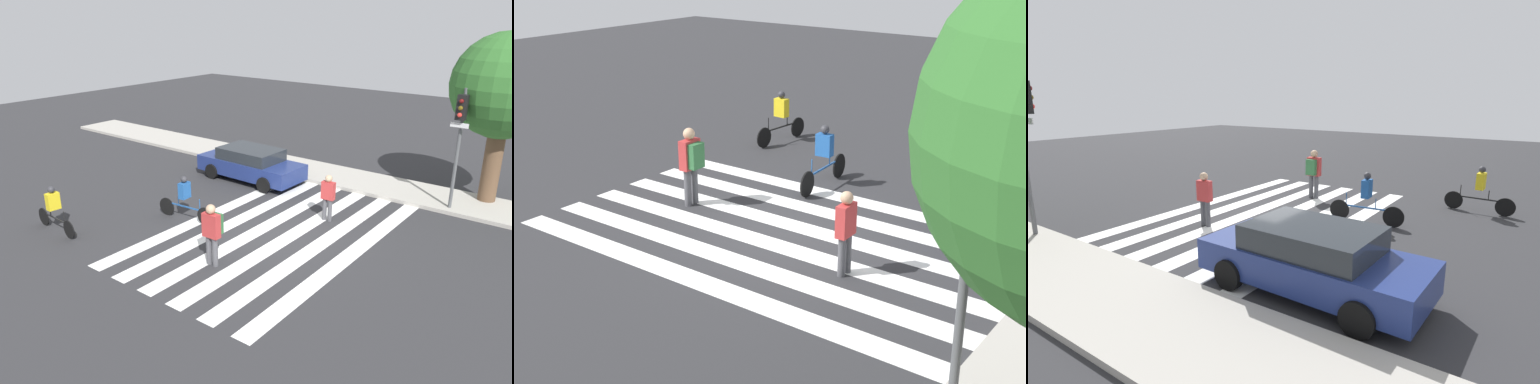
% 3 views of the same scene
% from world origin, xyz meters
% --- Properties ---
extents(ground_plane, '(60.00, 60.00, 0.00)m').
position_xyz_m(ground_plane, '(0.00, 0.00, 0.00)').
color(ground_plane, '#2D2D30').
extents(crosswalk_stripes, '(5.87, 10.00, 0.01)m').
position_xyz_m(crosswalk_stripes, '(0.00, 0.00, 0.00)').
color(crosswalk_stripes, white).
rests_on(crosswalk_stripes, ground_plane).
extents(traffic_light, '(0.60, 0.50, 4.40)m').
position_xyz_m(traffic_light, '(3.89, 5.27, 3.08)').
color(traffic_light, '#515456').
rests_on(traffic_light, ground_plane).
extents(pedestrian_child_with_backpack, '(0.52, 0.44, 1.84)m').
position_xyz_m(pedestrian_child_with_backpack, '(-0.17, -2.73, 1.08)').
color(pedestrian_child_with_backpack, '#4C4C51').
rests_on(pedestrian_child_with_backpack, ground_plane).
extents(pedestrian_adult_yellow_jacket, '(0.46, 0.24, 1.64)m').
position_xyz_m(pedestrian_adult_yellow_jacket, '(0.82, 1.98, 0.93)').
color(pedestrian_adult_yellow_jacket, '#4C4C51').
rests_on(pedestrian_adult_yellow_jacket, ground_plane).
extents(cyclist_mid_street, '(2.33, 0.42, 1.59)m').
position_xyz_m(cyclist_mid_street, '(-3.05, -0.96, 0.86)').
color(cyclist_mid_street, black).
rests_on(cyclist_mid_street, ground_plane).
extents(cyclist_near_curb, '(2.21, 0.41, 1.57)m').
position_xyz_m(cyclist_near_curb, '(-5.72, -4.21, 0.86)').
color(cyclist_near_curb, black).
rests_on(cyclist_near_curb, ground_plane).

